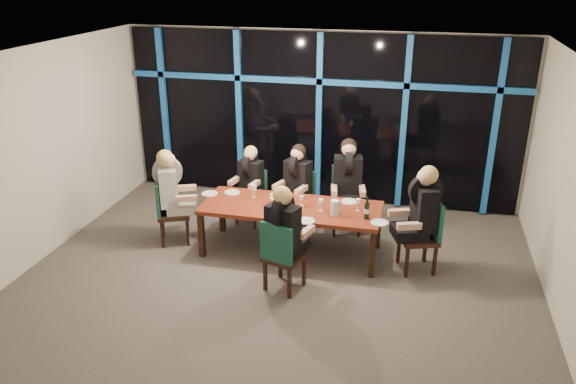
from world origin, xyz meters
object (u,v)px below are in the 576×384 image
(chair_end_right, at_px, (425,231))
(diner_far_right, at_px, (348,173))
(diner_end_right, at_px, (422,204))
(diner_near_mid, at_px, (284,223))
(chair_far_left, at_px, (253,193))
(chair_end_left, at_px, (167,208))
(dining_table, at_px, (291,210))
(chair_far_mid, at_px, (299,196))
(chair_near_mid, at_px, (281,253))
(chair_far_right, at_px, (347,195))
(diner_end_left, at_px, (171,183))
(diner_far_left, at_px, (250,174))
(water_pitcher, at_px, (335,208))
(wine_bottle, at_px, (367,210))
(diner_far_mid, at_px, (297,175))

(chair_end_right, relative_size, diner_far_right, 1.04)
(diner_far_right, bearing_deg, diner_end_right, -51.85)
(diner_far_right, relative_size, diner_near_mid, 1.04)
(chair_far_left, distance_m, chair_end_right, 2.94)
(chair_end_left, bearing_deg, dining_table, -110.22)
(chair_far_mid, distance_m, chair_end_right, 2.19)
(dining_table, relative_size, chair_near_mid, 2.59)
(chair_far_right, xyz_separation_m, diner_end_left, (-2.51, -1.06, 0.39))
(diner_end_left, height_order, diner_end_right, diner_end_right)
(chair_far_right, xyz_separation_m, diner_far_left, (-1.56, -0.16, 0.28))
(dining_table, relative_size, chair_end_left, 2.56)
(chair_far_mid, bearing_deg, diner_far_left, -158.69)
(diner_near_mid, bearing_deg, diner_end_left, -6.78)
(diner_far_left, distance_m, diner_end_right, 2.86)
(chair_far_left, xyz_separation_m, chair_far_right, (1.54, 0.09, 0.08))
(chair_far_left, xyz_separation_m, water_pitcher, (1.53, -1.06, 0.36))
(chair_end_left, bearing_deg, diner_near_mid, -136.80)
(chair_far_mid, height_order, diner_near_mid, diner_near_mid)
(chair_end_right, xyz_separation_m, diner_end_right, (-0.08, -0.03, 0.42))
(dining_table, xyz_separation_m, chair_far_left, (-0.86, 0.90, -0.18))
(chair_far_mid, relative_size, chair_far_right, 0.92)
(chair_end_right, bearing_deg, diner_near_mid, -81.72)
(chair_end_left, relative_size, chair_end_right, 0.96)
(dining_table, relative_size, chair_far_left, 2.87)
(chair_far_mid, height_order, wine_bottle, wine_bottle)
(chair_far_right, distance_m, diner_far_mid, 0.87)
(diner_far_left, height_order, diner_end_right, diner_end_right)
(diner_near_mid, bearing_deg, chair_far_right, -87.03)
(chair_end_right, xyz_separation_m, diner_far_mid, (-2.01, 0.85, 0.33))
(chair_far_mid, distance_m, chair_far_right, 0.76)
(water_pitcher, bearing_deg, chair_far_right, 82.61)
(chair_far_right, xyz_separation_m, water_pitcher, (-0.02, -1.14, 0.28))
(chair_far_mid, distance_m, diner_far_mid, 0.39)
(diner_far_mid, height_order, diner_near_mid, diner_near_mid)
(chair_end_right, height_order, water_pitcher, chair_end_right)
(chair_far_left, xyz_separation_m, diner_far_right, (1.56, -0.00, 0.49))
(dining_table, bearing_deg, chair_far_mid, 94.76)
(chair_end_right, height_order, diner_near_mid, diner_near_mid)
(dining_table, relative_size, diner_far_mid, 2.76)
(diner_far_left, distance_m, diner_far_right, 1.58)
(chair_end_right, bearing_deg, wine_bottle, -101.35)
(chair_end_right, height_order, diner_far_mid, diner_far_mid)
(diner_end_right, bearing_deg, wine_bottle, -102.73)
(dining_table, height_order, diner_far_right, diner_far_right)
(water_pitcher, bearing_deg, chair_far_left, 138.67)
(diner_near_mid, height_order, water_pitcher, diner_near_mid)
(dining_table, bearing_deg, chair_end_left, -176.59)
(wine_bottle, bearing_deg, diner_end_left, 178.14)
(chair_end_left, height_order, diner_end_left, diner_end_left)
(chair_far_right, relative_size, wine_bottle, 3.25)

